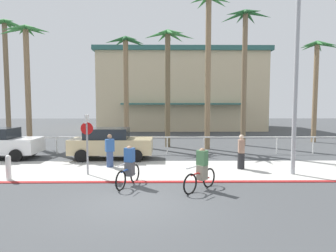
{
  "coord_description": "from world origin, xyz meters",
  "views": [
    {
      "loc": [
        0.95,
        -8.6,
        3.01
      ],
      "look_at": [
        1.13,
        6.0,
        1.87
      ],
      "focal_mm": 30.59,
      "sensor_mm": 36.0,
      "label": 1
    }
  ],
  "objects": [
    {
      "name": "cyclist_red_1",
      "position": [
        2.23,
        1.22,
        0.69
      ],
      "size": [
        1.29,
        1.36,
        1.5
      ],
      "color": "black",
      "rests_on": "ground"
    },
    {
      "name": "car_tan_1",
      "position": [
        -1.99,
        6.88,
        0.87
      ],
      "size": [
        4.4,
        2.02,
        1.69
      ],
      "color": "tan",
      "rests_on": "ground"
    },
    {
      "name": "palm_tree_6",
      "position": [
        6.64,
        11.98,
        6.99
      ],
      "size": [
        3.58,
        3.32,
        9.63
      ],
      "color": "#756047",
      "rests_on": "ground"
    },
    {
      "name": "building_backdrop",
      "position": [
        2.9,
        27.55,
        4.59
      ],
      "size": [
        19.16,
        12.52,
        9.14
      ],
      "color": "beige",
      "rests_on": "ground"
    },
    {
      "name": "cyclist_blue_0",
      "position": [
        -0.36,
        1.81,
        0.69
      ],
      "size": [
        0.7,
        1.72,
        1.5
      ],
      "color": "black",
      "rests_on": "ground"
    },
    {
      "name": "palm_tree_1",
      "position": [
        -11.25,
        13.78,
        7.11
      ],
      "size": [
        3.38,
        3.44,
        9.44
      ],
      "color": "#756047",
      "rests_on": "ground"
    },
    {
      "name": "ground_plane",
      "position": [
        0.0,
        10.0,
        0.0
      ],
      "size": [
        80.0,
        80.0,
        0.0
      ],
      "primitive_type": "plane",
      "color": "#424447"
    },
    {
      "name": "palm_tree_2",
      "position": [
        -8.24,
        10.8,
        6.13
      ],
      "size": [
        3.53,
        2.76,
        8.23
      ],
      "color": "#846B4C",
      "rests_on": "ground"
    },
    {
      "name": "palm_tree_4",
      "position": [
        1.18,
        11.33,
        6.14
      ],
      "size": [
        3.6,
        3.08,
        8.08
      ],
      "color": "brown",
      "rests_on": "ground"
    },
    {
      "name": "bollard_0",
      "position": [
        -5.21,
        2.58,
        0.52
      ],
      "size": [
        0.2,
        0.2,
        1.0
      ],
      "color": "white",
      "rests_on": "ground"
    },
    {
      "name": "streetlight_curb",
      "position": [
        6.42,
        3.11,
        4.28
      ],
      "size": [
        0.24,
        2.54,
        7.5
      ],
      "color": "#9EA0A5",
      "rests_on": "ground"
    },
    {
      "name": "curb_paint",
      "position": [
        0.0,
        2.2,
        0.01
      ],
      "size": [
        44.0,
        0.24,
        0.03
      ],
      "primitive_type": "cube",
      "color": "maroon",
      "rests_on": "ground"
    },
    {
      "name": "palm_tree_7",
      "position": [
        12.73,
        13.64,
        5.83
      ],
      "size": [
        3.45,
        3.3,
        7.85
      ],
      "color": "#846B4C",
      "rests_on": "ground"
    },
    {
      "name": "pedestrian_1",
      "position": [
        4.47,
        4.36,
        0.74
      ],
      "size": [
        0.37,
        0.44,
        1.6
      ],
      "color": "#232326",
      "rests_on": "ground"
    },
    {
      "name": "sidewalk_strip",
      "position": [
        0.0,
        4.2,
        0.01
      ],
      "size": [
        44.0,
        4.0,
        0.02
      ],
      "primitive_type": "cube",
      "color": "beige",
      "rests_on": "ground"
    },
    {
      "name": "palm_tree_3",
      "position": [
        -1.81,
        12.23,
        5.86
      ],
      "size": [
        2.91,
        3.34,
        7.84
      ],
      "color": "#846B4C",
      "rests_on": "ground"
    },
    {
      "name": "stop_sign_bike_lane",
      "position": [
        -2.31,
        3.36,
        1.68
      ],
      "size": [
        0.52,
        0.56,
        2.56
      ],
      "color": "gray",
      "rests_on": "ground"
    },
    {
      "name": "pedestrian_0",
      "position": [
        -1.65,
        4.84,
        0.72
      ],
      "size": [
        0.47,
        0.42,
        1.58
      ],
      "color": "#384C7A",
      "rests_on": "ground"
    },
    {
      "name": "palm_tree_5",
      "position": [
        3.81,
        10.34,
        7.5
      ],
      "size": [
        3.28,
        3.41,
        10.09
      ],
      "color": "#846B4C",
      "rests_on": "ground"
    },
    {
      "name": "rail_fence",
      "position": [
        -0.0,
        8.5,
        0.84
      ],
      "size": [
        24.47,
        0.08,
        1.04
      ],
      "color": "white",
      "rests_on": "ground"
    }
  ]
}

